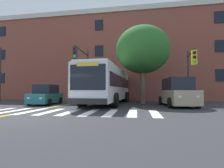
% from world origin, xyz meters
% --- Properties ---
extents(ground_plane, '(120.00, 120.00, 0.00)m').
position_xyz_m(ground_plane, '(0.00, 0.00, 0.00)').
color(ground_plane, '#303033').
extents(crosswalk, '(12.72, 3.65, 0.01)m').
position_xyz_m(crosswalk, '(0.17, 2.38, 0.00)').
color(crosswalk, white).
rests_on(crosswalk, ground).
extents(lane_line_yellow_inner, '(0.12, 36.00, 0.01)m').
position_xyz_m(lane_line_yellow_inner, '(-1.27, 16.38, 0.00)').
color(lane_line_yellow_inner, gold).
rests_on(lane_line_yellow_inner, ground).
extents(lane_line_yellow_outer, '(0.12, 36.00, 0.01)m').
position_xyz_m(lane_line_yellow_outer, '(-1.11, 16.38, 0.00)').
color(lane_line_yellow_outer, gold).
rests_on(lane_line_yellow_outer, ground).
extents(city_bus, '(3.28, 12.39, 3.28)m').
position_xyz_m(city_bus, '(2.38, 9.30, 1.78)').
color(city_bus, white).
rests_on(city_bus, ground).
extents(car_teal_near_lane, '(2.28, 4.32, 1.78)m').
position_xyz_m(car_teal_near_lane, '(-3.05, 7.35, 0.82)').
color(car_teal_near_lane, '#236B70').
rests_on(car_teal_near_lane, ground).
extents(car_tan_far_lane, '(2.59, 5.16, 2.25)m').
position_xyz_m(car_tan_far_lane, '(8.31, 7.47, 1.07)').
color(car_tan_far_lane, tan).
rests_on(car_tan_far_lane, ground).
extents(car_grey_behind_bus, '(2.70, 5.29, 2.09)m').
position_xyz_m(car_grey_behind_bus, '(1.76, 19.79, 1.00)').
color(car_grey_behind_bus, slate).
rests_on(car_grey_behind_bus, ground).
extents(traffic_light_near_corner, '(0.54, 2.99, 4.54)m').
position_xyz_m(traffic_light_near_corner, '(9.24, 6.87, 3.03)').
color(traffic_light_near_corner, '#28282D').
rests_on(traffic_light_near_corner, ground).
extents(traffic_light_overhead, '(0.47, 4.47, 5.55)m').
position_xyz_m(traffic_light_overhead, '(-0.21, 9.18, 3.77)').
color(traffic_light_overhead, '#28282D').
rests_on(traffic_light_overhead, ground).
extents(street_tree_curbside_large, '(6.03, 6.13, 7.51)m').
position_xyz_m(street_tree_curbside_large, '(5.63, 9.77, 5.19)').
color(street_tree_curbside_large, brown).
rests_on(street_tree_curbside_large, ground).
extents(building_facade, '(35.88, 6.47, 12.06)m').
position_xyz_m(building_facade, '(0.08, 17.67, 6.04)').
color(building_facade, brown).
rests_on(building_facade, ground).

